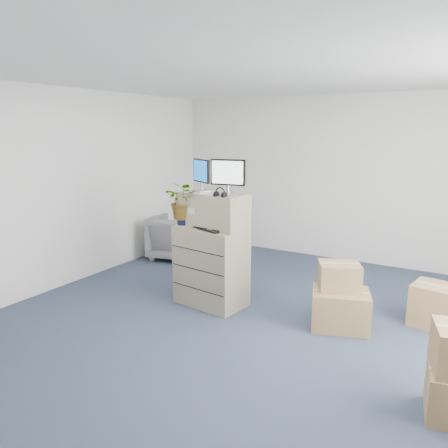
{
  "coord_description": "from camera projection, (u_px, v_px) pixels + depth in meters",
  "views": [
    {
      "loc": [
        2.07,
        -3.87,
        2.22
      ],
      "look_at": [
        -0.44,
        0.4,
        1.14
      ],
      "focal_mm": 35.0,
      "sensor_mm": 36.0,
      "label": 1
    }
  ],
  "objects": [
    {
      "name": "ground",
      "position": [
        240.0,
        338.0,
        4.75
      ],
      "size": [
        7.0,
        7.0,
        0.0
      ],
      "primitive_type": "plane",
      "color": "#242E41",
      "rests_on": "ground"
    },
    {
      "name": "wall_back",
      "position": [
        339.0,
        179.0,
        7.41
      ],
      "size": [
        6.0,
        0.02,
        2.8
      ],
      "primitive_type": "cube",
      "color": "silver",
      "rests_on": "ground"
    },
    {
      "name": "filing_cabinet_lower",
      "position": [
        211.0,
        266.0,
        5.58
      ],
      "size": [
        0.93,
        0.64,
        1.01
      ],
      "primitive_type": "cube",
      "rotation": [
        0.0,
        0.0,
        -0.14
      ],
      "color": "tan",
      "rests_on": "ground"
    },
    {
      "name": "filing_cabinet_upper",
      "position": [
        213.0,
        210.0,
        5.47
      ],
      "size": [
        0.92,
        0.55,
        0.43
      ],
      "primitive_type": "cube",
      "rotation": [
        0.0,
        0.0,
        -0.14
      ],
      "color": "tan",
      "rests_on": "filing_cabinet_lower"
    },
    {
      "name": "monitor_left",
      "position": [
        201.0,
        173.0,
        5.53
      ],
      "size": [
        0.37,
        0.24,
        0.41
      ],
      "rotation": [
        0.0,
        0.0,
        -0.54
      ],
      "color": "#99999E",
      "rests_on": "filing_cabinet_upper"
    },
    {
      "name": "monitor_right",
      "position": [
        228.0,
        175.0,
        5.19
      ],
      "size": [
        0.43,
        0.2,
        0.43
      ],
      "rotation": [
        0.0,
        0.0,
        0.15
      ],
      "color": "#99999E",
      "rests_on": "filing_cabinet_upper"
    },
    {
      "name": "headphones",
      "position": [
        220.0,
        193.0,
        5.11
      ],
      "size": [
        0.15,
        0.04,
        0.15
      ],
      "primitive_type": "torus",
      "rotation": [
        1.57,
        0.0,
        -0.14
      ],
      "color": "black",
      "rests_on": "filing_cabinet_upper"
    },
    {
      "name": "keyboard",
      "position": [
        209.0,
        229.0,
        5.35
      ],
      "size": [
        0.48,
        0.33,
        0.02
      ],
      "primitive_type": "cube",
      "rotation": [
        0.0,
        0.0,
        -0.34
      ],
      "color": "black",
      "rests_on": "filing_cabinet_lower"
    },
    {
      "name": "mouse",
      "position": [
        226.0,
        232.0,
        5.16
      ],
      "size": [
        0.1,
        0.08,
        0.03
      ],
      "primitive_type": "ellipsoid",
      "rotation": [
        0.0,
        0.0,
        -0.47
      ],
      "color": "silver",
      "rests_on": "filing_cabinet_lower"
    },
    {
      "name": "water_bottle",
      "position": [
        222.0,
        217.0,
        5.44
      ],
      "size": [
        0.08,
        0.08,
        0.27
      ],
      "primitive_type": "cylinder",
      "color": "gray",
      "rests_on": "filing_cabinet_lower"
    },
    {
      "name": "phone_dock",
      "position": [
        210.0,
        224.0,
        5.49
      ],
      "size": [
        0.06,
        0.06,
        0.13
      ],
      "rotation": [
        0.0,
        0.0,
        -0.14
      ],
      "color": "silver",
      "rests_on": "filing_cabinet_lower"
    },
    {
      "name": "external_drive",
      "position": [
        236.0,
        227.0,
        5.37
      ],
      "size": [
        0.2,
        0.16,
        0.06
      ],
      "primitive_type": "cube",
      "rotation": [
        0.0,
        0.0,
        -0.13
      ],
      "color": "black",
      "rests_on": "filing_cabinet_lower"
    },
    {
      "name": "tissue_box",
      "position": [
        237.0,
        221.0,
        5.38
      ],
      "size": [
        0.25,
        0.19,
        0.09
      ],
      "primitive_type": "cube",
      "rotation": [
        0.0,
        0.0,
        -0.39
      ],
      "color": "#4797F1",
      "rests_on": "external_drive"
    },
    {
      "name": "potted_plant",
      "position": [
        184.0,
        206.0,
        5.54
      ],
      "size": [
        0.45,
        0.5,
        0.46
      ],
      "rotation": [
        0.0,
        0.0,
        -0.14
      ],
      "color": "#A3C29C",
      "rests_on": "filing_cabinet_lower"
    },
    {
      "name": "office_chair",
      "position": [
        176.0,
        236.0,
        7.61
      ],
      "size": [
        0.93,
        0.89,
        0.82
      ],
      "primitive_type": "imported",
      "rotation": [
        0.0,
        0.0,
        3.33
      ],
      "color": "slate",
      "rests_on": "ground"
    },
    {
      "name": "cardboard_boxes",
      "position": [
        406.0,
        322.0,
        4.42
      ],
      "size": [
        1.96,
        2.25,
        0.75
      ],
      "color": "#916B46",
      "rests_on": "ground"
    }
  ]
}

